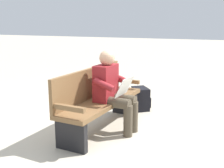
% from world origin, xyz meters
% --- Properties ---
extents(ground_plane, '(40.00, 40.00, 0.00)m').
position_xyz_m(ground_plane, '(0.00, 0.00, 0.00)').
color(ground_plane, '#B7AD99').
extents(bench_near, '(1.84, 0.67, 0.90)m').
position_xyz_m(bench_near, '(-0.01, -0.07, 0.46)').
color(bench_near, brown).
rests_on(bench_near, ground).
extents(person_seated, '(0.60, 0.60, 1.18)m').
position_xyz_m(person_seated, '(-0.01, 0.16, 0.63)').
color(person_seated, maroon).
rests_on(person_seated, ground).
extents(backpack, '(0.43, 0.40, 0.40)m').
position_xyz_m(backpack, '(-1.13, 0.28, 0.20)').
color(backpack, black).
rests_on(backpack, ground).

